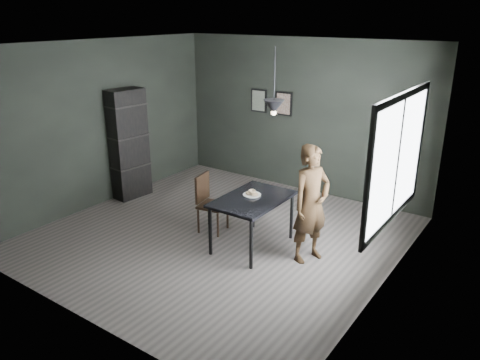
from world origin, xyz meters
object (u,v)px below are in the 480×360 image
Objects in this scene: white_plate at (252,195)px; wood_chair at (208,199)px; pendant_lamp at (274,107)px; shelf_unit at (128,144)px; woman at (311,204)px; cafe_table at (252,203)px.

white_plate is 0.84m from wood_chair.
wood_chair is 1.90m from pendant_lamp.
wood_chair is at bearing -2.53° from shelf_unit.
woman reaches higher than white_plate.
wood_chair is (-1.69, -0.08, -0.30)m from woman.
shelf_unit is at bearing 108.11° from woman.
shelf_unit reaches higher than white_plate.
cafe_table is at bearing 121.39° from woman.
woman is 1.72m from wood_chair.
wood_chair is at bearing 114.42° from woman.
white_plate is at bearing 130.04° from cafe_table.
pendant_lamp is (1.11, 0.04, 1.54)m from wood_chair.
shelf_unit reaches higher than woman.
woman is at bearing 2.57° from shelf_unit.
white_plate is 0.12× the size of shelf_unit.
shelf_unit is (-2.87, 0.32, 0.22)m from white_plate.
woman is at bearing 4.07° from pendant_lamp.
pendant_lamp is (0.25, 0.10, 1.38)m from cafe_table.
pendant_lamp is (-0.58, -0.04, 1.24)m from woman.
pendant_lamp reaches higher than shelf_unit.
cafe_table is 0.12m from white_plate.
cafe_table is 1.41m from pendant_lamp.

